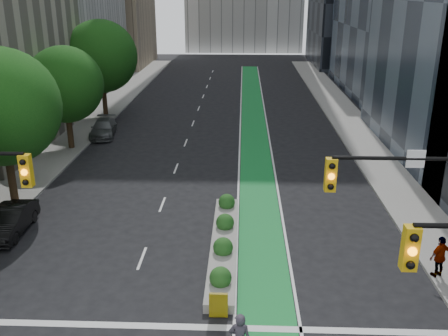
# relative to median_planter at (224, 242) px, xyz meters

# --- Properties ---
(sidewalk_left) EXTENTS (3.60, 90.00, 0.15)m
(sidewalk_left) POSITION_rel_median_planter_xyz_m (-13.00, 17.96, -0.30)
(sidewalk_left) COLOR gray
(sidewalk_left) RESTS_ON ground
(sidewalk_right) EXTENTS (3.60, 90.00, 0.15)m
(sidewalk_right) POSITION_rel_median_planter_xyz_m (10.60, 17.96, -0.30)
(sidewalk_right) COLOR gray
(sidewalk_right) RESTS_ON ground
(bike_lane_paint) EXTENTS (2.20, 70.00, 0.01)m
(bike_lane_paint) POSITION_rel_median_planter_xyz_m (1.80, 22.96, -0.37)
(bike_lane_paint) COLOR #188537
(bike_lane_paint) RESTS_ON ground
(tree_mid) EXTENTS (6.40, 6.40, 8.78)m
(tree_mid) POSITION_rel_median_planter_xyz_m (-12.20, 4.96, 5.20)
(tree_mid) COLOR black
(tree_mid) RESTS_ON ground
(tree_midfar) EXTENTS (5.60, 5.60, 7.76)m
(tree_midfar) POSITION_rel_median_planter_xyz_m (-12.20, 14.96, 4.57)
(tree_midfar) COLOR black
(tree_midfar) RESTS_ON ground
(tree_far) EXTENTS (6.60, 6.60, 9.00)m
(tree_far) POSITION_rel_median_planter_xyz_m (-12.20, 24.96, 5.32)
(tree_far) COLOR black
(tree_far) RESTS_ON ground
(median_planter) EXTENTS (1.20, 10.26, 1.10)m
(median_planter) POSITION_rel_median_planter_xyz_m (0.00, 0.00, 0.00)
(median_planter) COLOR gray
(median_planter) RESTS_ON ground
(parked_car_left_mid) EXTENTS (1.57, 4.20, 1.37)m
(parked_car_left_mid) POSITION_rel_median_planter_xyz_m (-10.68, 1.18, 0.31)
(parked_car_left_mid) COLOR black
(parked_car_left_mid) RESTS_ON ground
(parked_car_left_far) EXTENTS (2.45, 4.82, 1.34)m
(parked_car_left_far) POSITION_rel_median_planter_xyz_m (-10.70, 18.63, 0.30)
(parked_car_left_far) COLOR #525557
(parked_car_left_far) RESTS_ON ground
(pedestrian_far) EXTENTS (1.17, 0.87, 1.84)m
(pedestrian_far) POSITION_rel_median_planter_xyz_m (9.10, -2.25, 0.70)
(pedestrian_far) COLOR gray
(pedestrian_far) RESTS_ON sidewalk_right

